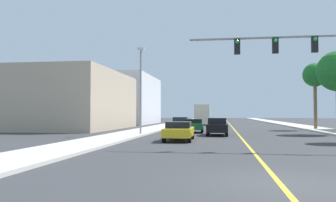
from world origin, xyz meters
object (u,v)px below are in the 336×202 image
(car_black, at_px, (217,126))
(car_silver, at_px, (180,123))
(traffic_signal_mast, at_px, (333,56))
(car_yellow, at_px, (179,131))
(palm_far, at_px, (315,76))
(delivery_truck, at_px, (202,114))
(car_green, at_px, (193,125))
(street_lamp, at_px, (141,86))

(car_black, bearing_deg, car_silver, 112.19)
(traffic_signal_mast, relative_size, car_yellow, 2.53)
(palm_far, relative_size, car_black, 1.67)
(palm_far, relative_size, delivery_truck, 1.00)
(car_silver, bearing_deg, traffic_signal_mast, 114.55)
(delivery_truck, bearing_deg, car_silver, -97.34)
(traffic_signal_mast, distance_m, car_yellow, 10.73)
(car_black, xyz_separation_m, car_silver, (-4.42, 10.78, -0.03))
(traffic_signal_mast, xyz_separation_m, car_black, (-6.15, 11.09, -4.14))
(car_yellow, bearing_deg, delivery_truck, 88.95)
(palm_far, distance_m, car_green, 16.24)
(car_yellow, xyz_separation_m, car_silver, (-1.88, 17.22, 0.05))
(street_lamp, xyz_separation_m, palm_far, (17.51, 12.52, 1.89))
(car_green, bearing_deg, car_yellow, -92.96)
(car_yellow, height_order, car_green, car_green)
(car_yellow, distance_m, delivery_truck, 33.52)
(car_yellow, height_order, car_black, car_black)
(car_black, bearing_deg, palm_far, 46.17)
(palm_far, bearing_deg, delivery_truck, 131.26)
(traffic_signal_mast, distance_m, car_silver, 24.65)
(traffic_signal_mast, xyz_separation_m, car_silver, (-10.57, 21.87, -4.17))
(car_yellow, bearing_deg, street_lamp, 125.00)
(street_lamp, bearing_deg, delivery_truck, 82.19)
(car_black, bearing_deg, car_green, 120.15)
(traffic_signal_mast, distance_m, car_black, 13.34)
(car_yellow, xyz_separation_m, delivery_truck, (-0.12, 33.50, 1.03))
(street_lamp, xyz_separation_m, car_black, (6.52, 1.02, -3.52))
(car_black, xyz_separation_m, delivery_truck, (-2.66, 27.07, 0.96))
(car_green, distance_m, car_silver, 7.05)
(car_green, bearing_deg, car_black, -61.69)
(car_yellow, relative_size, car_green, 1.16)
(car_green, bearing_deg, car_silver, 105.07)
(palm_far, xyz_separation_m, car_yellow, (-13.54, -17.93, -5.49))
(car_green, bearing_deg, street_lamp, -131.38)
(street_lamp, relative_size, car_silver, 1.87)
(street_lamp, height_order, car_silver, street_lamp)
(street_lamp, height_order, car_black, street_lamp)
(car_green, distance_m, delivery_truck, 23.05)
(traffic_signal_mast, relative_size, palm_far, 1.54)
(traffic_signal_mast, relative_size, delivery_truck, 1.54)
(car_yellow, distance_m, car_black, 6.92)
(traffic_signal_mast, height_order, palm_far, palm_far)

